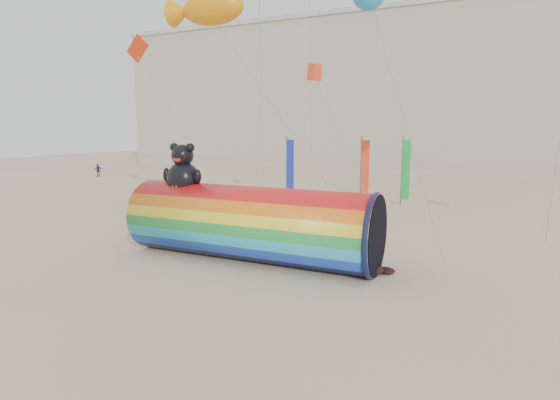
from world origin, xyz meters
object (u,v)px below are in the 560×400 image
at_px(kite_handler, 377,243).
at_px(windsock_assembly, 250,221).
at_px(hotel_building, 329,98).
at_px(fabric_bundle, 361,267).

bearing_deg(kite_handler, windsock_assembly, 0.59).
bearing_deg(hotel_building, windsock_assembly, -75.56).
relative_size(windsock_assembly, kite_handler, 7.23).
xyz_separation_m(windsock_assembly, fabric_bundle, (4.81, 0.45, -1.52)).
relative_size(windsock_assembly, fabric_bundle, 4.24).
distance_m(kite_handler, fabric_bundle, 1.79).
xyz_separation_m(hotel_building, windsock_assembly, (11.93, -46.33, -8.61)).
bearing_deg(windsock_assembly, fabric_bundle, 5.33).
xyz_separation_m(hotel_building, kite_handler, (17.02, -44.22, -9.54)).
bearing_deg(kite_handler, hotel_building, -90.88).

